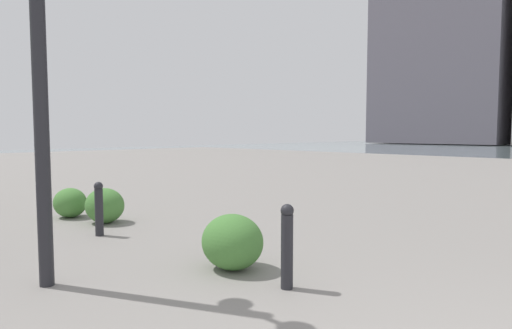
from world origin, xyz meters
TOP-DOWN VIEW (x-y plane):
  - building_annex at (25.59, -63.15)m, footprint 17.86×15.17m
  - lamppost at (4.53, 0.78)m, footprint 0.98×0.28m
  - bollard_near at (2.77, -0.85)m, footprint 0.13×0.13m
  - bollard_mid at (6.18, -0.55)m, footprint 0.13×0.13m
  - shrub_low at (7.90, -0.82)m, footprint 0.62×0.56m
  - shrub_round at (6.99, -1.03)m, footprint 0.69×0.62m
  - shrub_wide at (3.60, -0.88)m, footprint 0.73×0.66m

SIDE VIEW (x-z plane):
  - shrub_low at x=7.90m, z-range 0.00..0.53m
  - shrub_round at x=6.99m, z-range 0.00..0.59m
  - shrub_wide at x=3.60m, z-range 0.00..0.62m
  - bollard_mid at x=6.18m, z-range 0.02..0.82m
  - bollard_near at x=2.77m, z-range 0.02..0.85m
  - lamppost at x=4.53m, z-range 0.66..4.65m
  - building_annex at x=25.59m, z-range 0.00..32.57m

